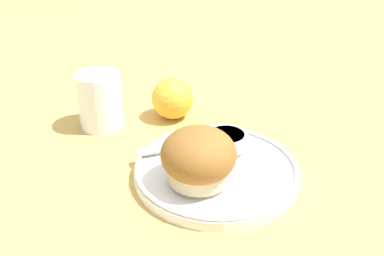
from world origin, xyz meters
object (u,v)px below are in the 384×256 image
orange_fruit (172,98)px  juice_glass (100,100)px  muffin (199,158)px  butter_knife (185,145)px

orange_fruit → juice_glass: (-0.11, 0.04, 0.01)m
muffin → orange_fruit: size_ratio=1.36×
muffin → butter_knife: (0.03, 0.08, -0.03)m
butter_knife → juice_glass: size_ratio=1.58×
butter_knife → orange_fruit: orange_fruit is taller
butter_knife → juice_glass: (-0.06, 0.16, 0.03)m
muffin → juice_glass: bearing=96.3°
muffin → juice_glass: juice_glass is taller
butter_knife → muffin: bearing=-96.0°
butter_knife → juice_glass: bearing=125.8°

